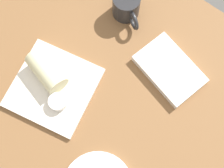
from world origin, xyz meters
TOP-DOWN VIEW (x-y plane):
  - dining_table at (0.00, 0.00)cm, footprint 110.00×90.00cm
  - square_plate at (10.43, 9.43)cm, footprint 28.55×28.55cm
  - sauce_cup at (5.84, 12.32)cm, footprint 5.54×5.54cm
  - breakfast_wrap at (14.10, 7.13)cm, footprint 14.22×9.94cm
  - book_stack at (-14.94, -16.94)cm, footprint 23.56×18.19cm
  - coffee_mug at (8.05, -25.20)cm, footprint 12.60×9.51cm

SIDE VIEW (x-z plane):
  - dining_table at x=0.00cm, z-range 0.00..4.00cm
  - square_plate at x=10.43cm, z-range 4.00..5.60cm
  - book_stack at x=-14.94cm, z-range 4.00..6.67cm
  - sauce_cup at x=5.84cm, z-range 5.69..8.35cm
  - coffee_mug at x=8.05cm, z-range 4.11..12.86cm
  - breakfast_wrap at x=14.10cm, z-range 5.60..12.57cm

